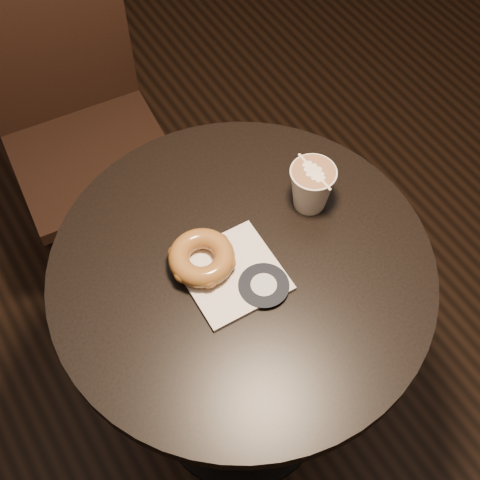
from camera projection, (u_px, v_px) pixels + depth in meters
The scene contains 5 objects.
cafe_table at pixel (242, 316), 1.36m from camera, with size 0.70×0.70×0.75m.
chair at pixel (73, 105), 1.69m from camera, with size 0.43×0.43×0.98m.
pastry_bag at pixel (232, 274), 1.18m from camera, with size 0.16×0.16×0.01m, color silver.
doughnut at pixel (202, 258), 1.17m from camera, with size 0.12×0.12×0.04m, color brown.
latte_cup at pixel (311, 188), 1.23m from camera, with size 0.09×0.09×0.10m, color white, non-canonical shape.
Camera 1 is at (-0.33, -0.52, 1.78)m, focal length 50.00 mm.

